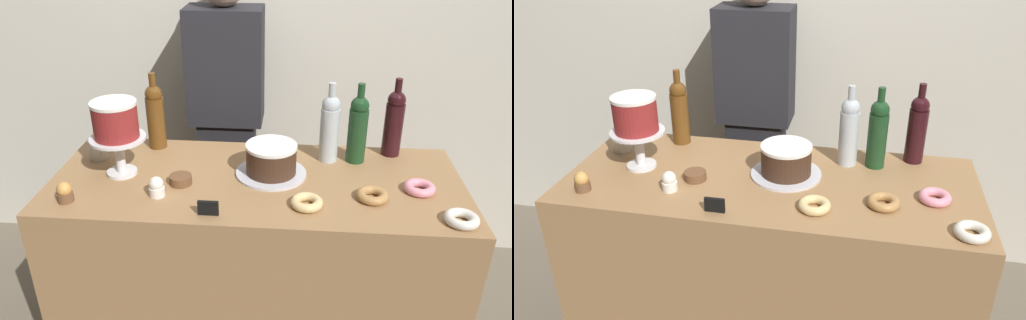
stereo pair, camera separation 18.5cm
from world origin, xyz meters
The scene contains 20 objects.
back_wall centered at (0.00, 0.90, 1.30)m, with size 6.00×0.05×2.60m.
display_counter centered at (0.00, 0.00, 0.44)m, with size 1.55×0.65×0.88m.
cake_stand_pedestal centered at (-0.52, 0.00, 0.98)m, with size 0.21×0.21×0.15m.
white_layer_cake centered at (-0.52, 0.00, 1.10)m, with size 0.17×0.17×0.14m.
silver_serving_platter centered at (0.05, 0.04, 0.89)m, with size 0.27×0.27×0.01m.
chocolate_round_cake centered at (0.05, 0.04, 0.95)m, with size 0.20×0.20×0.11m.
wine_bottle_amber centered at (-0.44, 0.25, 1.02)m, with size 0.08×0.08×0.33m.
wine_bottle_dark_red centered at (0.54, 0.26, 1.02)m, with size 0.08×0.08×0.33m.
wine_bottle_green centered at (0.39, 0.19, 1.02)m, with size 0.08×0.08×0.33m.
wine_bottle_clear centered at (0.28, 0.19, 1.02)m, with size 0.08×0.08×0.33m.
cupcake_vanilla centered at (-0.34, -0.15, 0.92)m, with size 0.06×0.06×0.07m.
cupcake_caramel centered at (-0.65, -0.22, 0.92)m, with size 0.06×0.06×0.07m.
donut_glazed centered at (0.19, -0.18, 0.90)m, with size 0.11×0.11×0.03m.
donut_sugar centered at (0.69, -0.24, 0.90)m, with size 0.11×0.11×0.03m.
donut_pink centered at (0.60, -0.05, 0.90)m, with size 0.11×0.11×0.03m.
donut_maple centered at (0.42, -0.11, 0.90)m, with size 0.11×0.11×0.03m.
cookie_stack centered at (-0.28, -0.06, 0.90)m, with size 0.08×0.08×0.03m.
price_sign_chalkboard centered at (-0.14, -0.26, 0.91)m, with size 0.07×0.01×0.05m.
coffee_cup_ceramic centered at (-0.66, 0.12, 0.92)m, with size 0.08×0.08×0.08m.
barista_figure centered at (-0.20, 0.66, 0.84)m, with size 0.36×0.22×1.60m.
Camera 2 is at (0.32, -1.62, 1.79)m, focal length 34.96 mm.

